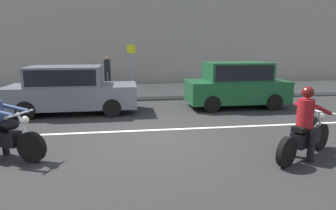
# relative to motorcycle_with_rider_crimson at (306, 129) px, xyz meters

# --- Properties ---
(ground_plane) EXTENTS (80.00, 80.00, 0.00)m
(ground_plane) POSITION_rel_motorcycle_with_rider_crimson_xyz_m (-3.09, 1.70, -0.65)
(ground_plane) COLOR #272727
(sidewalk_slab) EXTENTS (40.00, 4.40, 0.14)m
(sidewalk_slab) POSITION_rel_motorcycle_with_rider_crimson_xyz_m (-3.09, 9.70, -0.58)
(sidewalk_slab) COLOR #99968E
(sidewalk_slab) RESTS_ON ground_plane
(lane_marking_stripe) EXTENTS (18.00, 0.14, 0.01)m
(lane_marking_stripe) POSITION_rel_motorcycle_with_rider_crimson_xyz_m (-3.39, 2.60, -0.65)
(lane_marking_stripe) COLOR silver
(lane_marking_stripe) RESTS_ON ground_plane
(motorcycle_with_rider_crimson) EXTENTS (1.96, 1.28, 1.61)m
(motorcycle_with_rider_crimson) POSITION_rel_motorcycle_with_rider_crimson_xyz_m (0.00, 0.00, 0.00)
(motorcycle_with_rider_crimson) COLOR black
(motorcycle_with_rider_crimson) RESTS_ON ground_plane
(motorcycle_with_rider_denim_blue) EXTENTS (2.02, 1.02, 1.55)m
(motorcycle_with_rider_denim_blue) POSITION_rel_motorcycle_with_rider_crimson_xyz_m (-6.59, 0.90, -0.02)
(motorcycle_with_rider_denim_blue) COLOR black
(motorcycle_with_rider_denim_blue) RESTS_ON ground_plane
(parked_sedan_slate_gray) EXTENTS (4.57, 1.82, 1.72)m
(parked_sedan_slate_gray) POSITION_rel_motorcycle_with_rider_crimson_xyz_m (-5.88, 5.23, 0.23)
(parked_sedan_slate_gray) COLOR slate
(parked_sedan_slate_gray) RESTS_ON ground_plane
(parked_hatchback_forest_green) EXTENTS (3.93, 1.76, 1.80)m
(parked_hatchback_forest_green) POSITION_rel_motorcycle_with_rider_crimson_xyz_m (0.47, 5.36, 0.28)
(parked_hatchback_forest_green) COLOR #164C28
(parked_hatchback_forest_green) RESTS_ON ground_plane
(street_sign_post) EXTENTS (0.44, 0.08, 2.36)m
(street_sign_post) POSITION_rel_motorcycle_with_rider_crimson_xyz_m (-3.55, 10.29, 0.93)
(street_sign_post) COLOR gray
(street_sign_post) RESTS_ON sidewalk_slab
(pedestrian_bystander) EXTENTS (0.34, 0.34, 1.74)m
(pedestrian_bystander) POSITION_rel_motorcycle_with_rider_crimson_xyz_m (-4.85, 10.51, 0.51)
(pedestrian_bystander) COLOR black
(pedestrian_bystander) RESTS_ON sidewalk_slab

